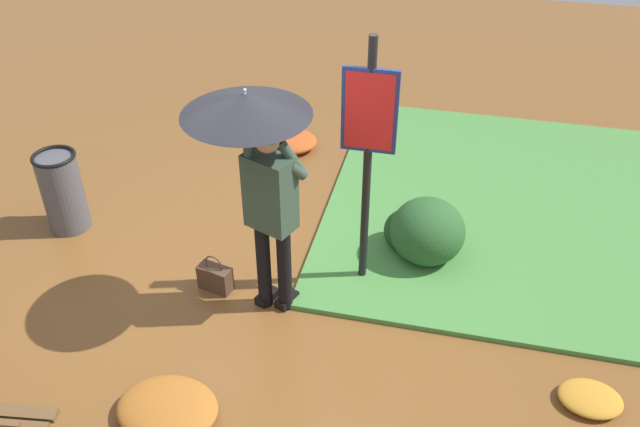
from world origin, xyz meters
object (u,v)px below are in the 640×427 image
(person_with_umbrella, at_px, (257,150))
(info_sign_post, at_px, (368,140))
(handbag, at_px, (215,278))
(trash_bin, at_px, (63,191))

(person_with_umbrella, distance_m, info_sign_post, 0.92)
(person_with_umbrella, height_order, handbag, person_with_umbrella)
(handbag, distance_m, trash_bin, 1.87)
(person_with_umbrella, distance_m, trash_bin, 2.61)
(person_with_umbrella, xyz_separation_m, handbag, (0.50, -0.09, -1.42))
(person_with_umbrella, bearing_deg, trash_bin, -16.07)
(person_with_umbrella, relative_size, info_sign_post, 0.89)
(info_sign_post, height_order, handbag, info_sign_post)
(handbag, xyz_separation_m, trash_bin, (1.76, -0.56, 0.29))
(person_with_umbrella, distance_m, handbag, 1.51)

